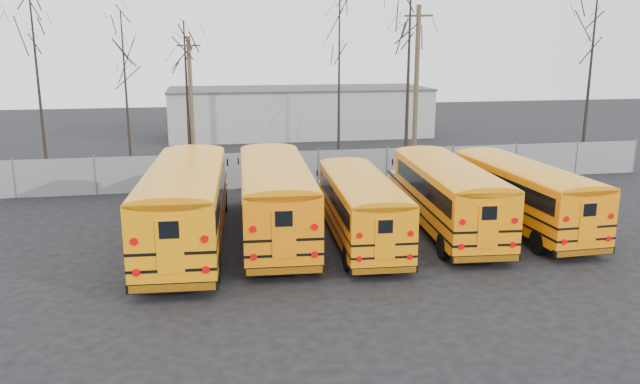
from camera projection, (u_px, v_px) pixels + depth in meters
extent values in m
plane|color=black|center=(376.00, 253.00, 23.81)|extent=(120.00, 120.00, 0.00)
cube|color=gray|center=(319.00, 168.00, 35.05)|extent=(40.00, 0.04, 2.00)
cube|color=#9A9A96|center=(299.00, 112.00, 54.30)|extent=(22.00, 8.00, 4.00)
cylinder|color=black|center=(139.00, 270.00, 20.48)|extent=(0.38, 1.11, 1.10)
cylinder|color=black|center=(215.00, 267.00, 20.77)|extent=(0.38, 1.11, 1.10)
cylinder|color=black|center=(170.00, 202.00, 29.38)|extent=(0.38, 1.11, 1.10)
cylinder|color=black|center=(224.00, 200.00, 29.67)|extent=(0.38, 1.11, 1.10)
cube|color=#FF9409|center=(185.00, 204.00, 23.77)|extent=(3.41, 10.36, 2.58)
cube|color=#FF9409|center=(197.00, 188.00, 29.77)|extent=(2.59, 2.02, 1.10)
cube|color=black|center=(184.00, 191.00, 23.43)|extent=(3.39, 9.27, 0.77)
cube|color=black|center=(188.00, 218.00, 24.86)|extent=(3.57, 12.24, 0.10)
cube|color=black|center=(188.00, 204.00, 24.73)|extent=(3.57, 12.24, 0.10)
cube|color=black|center=(173.00, 286.00, 19.26)|extent=(2.82, 0.43, 0.31)
cube|color=black|center=(199.00, 196.00, 30.76)|extent=(2.64, 0.39, 0.29)
cube|color=#FF9409|center=(170.00, 247.00, 18.84)|extent=(0.82, 0.10, 1.70)
cylinder|color=#B20505|center=(136.00, 273.00, 18.89)|extent=(0.24, 0.06, 0.24)
cylinder|color=#B20505|center=(206.00, 270.00, 19.13)|extent=(0.24, 0.06, 0.24)
cylinder|color=#B20505|center=(134.00, 242.00, 18.66)|extent=(0.24, 0.06, 0.24)
cylinder|color=#B20505|center=(205.00, 239.00, 18.90)|extent=(0.24, 0.06, 0.24)
cylinder|color=black|center=(248.00, 256.00, 21.91)|extent=(0.36, 1.07, 1.06)
cylinder|color=black|center=(315.00, 253.00, 22.21)|extent=(0.36, 1.07, 1.06)
cylinder|color=black|center=(245.00, 197.00, 30.48)|extent=(0.36, 1.07, 1.06)
cylinder|color=black|center=(293.00, 195.00, 30.78)|extent=(0.36, 1.07, 1.06)
cube|color=orange|center=(275.00, 198.00, 25.09)|extent=(3.21, 9.97, 2.48)
cube|color=orange|center=(268.00, 184.00, 30.86)|extent=(2.48, 1.93, 1.06)
cube|color=black|center=(275.00, 185.00, 24.76)|extent=(3.19, 8.91, 0.74)
cube|color=black|center=(274.00, 210.00, 26.13)|extent=(3.34, 11.78, 0.10)
cube|color=black|center=(274.00, 198.00, 26.01)|extent=(3.34, 11.78, 0.10)
cube|color=black|center=(284.00, 270.00, 20.75)|extent=(2.71, 0.39, 0.30)
cube|color=black|center=(268.00, 191.00, 31.81)|extent=(2.54, 0.36, 0.27)
cube|color=orange|center=(284.00, 234.00, 20.34)|extent=(0.79, 0.09, 1.64)
cylinder|color=#B20505|center=(254.00, 257.00, 20.38)|extent=(0.23, 0.06, 0.23)
cylinder|color=#B20505|center=(315.00, 255.00, 20.63)|extent=(0.23, 0.06, 0.23)
cylinder|color=#B20505|center=(253.00, 229.00, 20.16)|extent=(0.23, 0.06, 0.23)
cylinder|color=#B20505|center=(315.00, 227.00, 20.41)|extent=(0.23, 0.06, 0.23)
cylinder|color=black|center=(348.00, 258.00, 21.94)|extent=(0.31, 0.92, 0.91)
cylinder|color=black|center=(404.00, 256.00, 22.19)|extent=(0.31, 0.92, 0.91)
cylinder|color=black|center=(321.00, 204.00, 29.29)|extent=(0.31, 0.92, 0.91)
cylinder|color=black|center=(363.00, 203.00, 29.54)|extent=(0.31, 0.92, 0.91)
cube|color=orange|center=(361.00, 207.00, 24.66)|extent=(2.78, 8.56, 2.13)
cube|color=orange|center=(341.00, 193.00, 29.62)|extent=(2.13, 1.66, 0.91)
cube|color=black|center=(362.00, 196.00, 24.38)|extent=(2.76, 7.65, 0.63)
cube|color=black|center=(357.00, 218.00, 25.56)|extent=(2.90, 10.11, 0.08)
cube|color=black|center=(357.00, 207.00, 25.45)|extent=(2.90, 10.11, 0.08)
cube|color=black|center=(384.00, 270.00, 20.94)|extent=(2.33, 0.34, 0.25)
cube|color=black|center=(339.00, 199.00, 30.43)|extent=(2.18, 0.31, 0.24)
cube|color=orange|center=(385.00, 240.00, 20.59)|extent=(0.68, 0.08, 1.41)
cylinder|color=#B20505|center=(359.00, 259.00, 20.62)|extent=(0.20, 0.05, 0.20)
cylinder|color=#B20505|center=(410.00, 257.00, 20.83)|extent=(0.20, 0.05, 0.20)
cylinder|color=#B20505|center=(360.00, 236.00, 20.43)|extent=(0.20, 0.05, 0.20)
cylinder|color=#B20505|center=(411.00, 234.00, 20.64)|extent=(0.20, 0.05, 0.20)
cylinder|color=black|center=(444.00, 246.00, 23.09)|extent=(0.35, 1.00, 0.99)
cylinder|color=black|center=(502.00, 244.00, 23.32)|extent=(0.35, 1.00, 0.99)
cylinder|color=black|center=(394.00, 194.00, 31.10)|extent=(0.35, 1.00, 0.99)
cylinder|color=black|center=(438.00, 193.00, 31.33)|extent=(0.35, 1.00, 0.99)
cube|color=orange|center=(448.00, 195.00, 26.04)|extent=(3.19, 9.33, 2.32)
cube|color=orange|center=(415.00, 183.00, 31.43)|extent=(2.34, 1.85, 0.99)
cube|color=black|center=(450.00, 184.00, 25.72)|extent=(3.15, 8.35, 0.69)
cube|color=black|center=(441.00, 206.00, 27.01)|extent=(3.35, 11.02, 0.09)
cube|color=black|center=(442.00, 195.00, 26.90)|extent=(3.35, 11.02, 0.09)
cube|color=black|center=(485.00, 258.00, 21.98)|extent=(2.53, 0.42, 0.28)
cube|color=black|center=(410.00, 189.00, 32.32)|extent=(2.37, 0.39, 0.26)
cube|color=orange|center=(488.00, 227.00, 21.60)|extent=(0.74, 0.10, 1.53)
cylinder|color=#B20505|center=(461.00, 247.00, 21.65)|extent=(0.22, 0.06, 0.22)
cylinder|color=#B20505|center=(513.00, 245.00, 21.85)|extent=(0.22, 0.06, 0.22)
cylinder|color=#B20505|center=(463.00, 222.00, 21.45)|extent=(0.22, 0.06, 0.22)
cylinder|color=#B20505|center=(515.00, 221.00, 21.64)|extent=(0.22, 0.06, 0.22)
cylinder|color=black|center=(539.00, 242.00, 23.63)|extent=(0.29, 0.95, 0.95)
cylinder|color=black|center=(589.00, 239.00, 24.07)|extent=(0.29, 0.95, 0.95)
cylinder|color=black|center=(452.00, 194.00, 31.19)|extent=(0.29, 0.95, 0.95)
cylinder|color=black|center=(491.00, 192.00, 31.63)|extent=(0.29, 0.95, 0.95)
cube|color=orange|center=(524.00, 194.00, 26.52)|extent=(2.60, 8.87, 2.23)
cube|color=orange|center=(469.00, 183.00, 31.62)|extent=(2.17, 1.67, 0.95)
cube|color=black|center=(527.00, 183.00, 26.22)|extent=(2.61, 7.92, 0.66)
cube|color=black|center=(513.00, 205.00, 27.44)|extent=(2.67, 10.50, 0.09)
cube|color=black|center=(514.00, 194.00, 27.33)|extent=(2.67, 10.50, 0.09)
cube|color=black|center=(584.00, 252.00, 22.69)|extent=(2.43, 0.27, 0.27)
cube|color=black|center=(463.00, 189.00, 32.46)|extent=(2.28, 0.25, 0.25)
cube|color=orange|center=(588.00, 223.00, 22.32)|extent=(0.71, 0.06, 1.47)
cylinder|color=#B20505|center=(564.00, 242.00, 22.28)|extent=(0.21, 0.04, 0.21)
cylinder|color=#B20505|center=(609.00, 239.00, 22.65)|extent=(0.21, 0.04, 0.21)
cylinder|color=#B20505|center=(567.00, 219.00, 22.09)|extent=(0.21, 0.04, 0.21)
cylinder|color=#B20505|center=(611.00, 216.00, 22.46)|extent=(0.21, 0.04, 0.21)
cylinder|color=brown|center=(191.00, 105.00, 38.44)|extent=(0.26, 0.26, 8.26)
cube|color=brown|center=(189.00, 45.00, 37.61)|extent=(1.44, 0.53, 0.11)
cylinder|color=brown|center=(416.00, 86.00, 40.74)|extent=(0.32, 0.32, 10.24)
cube|color=brown|center=(419.00, 16.00, 39.71)|extent=(1.71, 0.89, 0.14)
cone|color=black|center=(38.00, 82.00, 33.15)|extent=(0.26, 0.26, 11.66)
cone|color=black|center=(127.00, 101.00, 34.25)|extent=(0.26, 0.26, 9.50)
cone|color=black|center=(187.00, 97.00, 38.37)|extent=(0.26, 0.26, 9.18)
cone|color=black|center=(339.00, 83.00, 36.95)|extent=(0.26, 0.26, 11.13)
cone|color=black|center=(408.00, 77.00, 37.47)|extent=(0.26, 0.26, 11.77)
cone|color=black|center=(590.00, 74.00, 39.08)|extent=(0.26, 0.26, 11.91)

